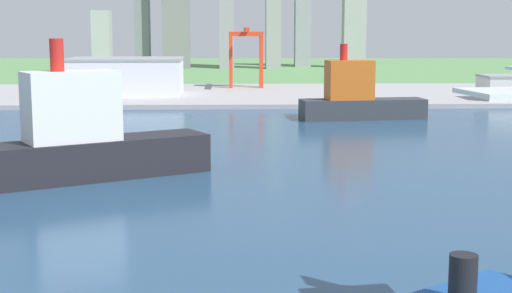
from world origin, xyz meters
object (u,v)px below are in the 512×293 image
object	(u,v)px
cargo_ship	(83,141)
container_barge	(358,98)
port_crane_red	(246,44)
warehouse_main	(126,76)

from	to	relation	value
cargo_ship	container_barge	bearing A→B (deg)	54.04
cargo_ship	port_crane_red	bearing A→B (deg)	79.92
port_crane_red	warehouse_main	world-z (taller)	port_crane_red
container_barge	warehouse_main	distance (m)	154.11
cargo_ship	warehouse_main	xyz separation A→B (m)	(-19.48, 234.50, 2.24)
cargo_ship	port_crane_red	distance (m)	286.60
container_barge	warehouse_main	xyz separation A→B (m)	(-116.10, 101.29, 3.36)
port_crane_red	container_barge	bearing A→B (deg)	-72.56
cargo_ship	warehouse_main	world-z (taller)	cargo_ship
warehouse_main	container_barge	bearing A→B (deg)	-41.10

